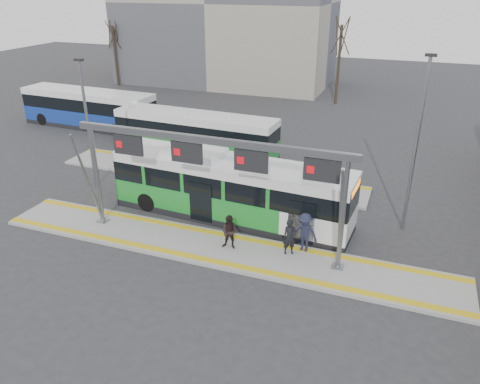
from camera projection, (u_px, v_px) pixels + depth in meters
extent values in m
plane|color=#2D2D30|center=(218.00, 250.00, 21.72)|extent=(120.00, 120.00, 0.00)
cube|color=gray|center=(218.00, 248.00, 21.69)|extent=(22.00, 3.00, 0.15)
cube|color=gray|center=(209.00, 175.00, 29.77)|extent=(20.00, 3.00, 0.15)
cube|color=gold|center=(227.00, 235.00, 22.64)|extent=(22.00, 0.35, 0.02)
cube|color=gold|center=(207.00, 260.00, 20.68)|extent=(22.00, 0.35, 0.02)
cube|color=gold|center=(216.00, 167.00, 30.71)|extent=(20.00, 0.35, 0.02)
cylinder|color=slate|center=(97.00, 176.00, 22.92)|extent=(0.20, 0.20, 5.05)
cube|color=slate|center=(103.00, 220.00, 23.97)|extent=(0.50, 0.50, 0.06)
cylinder|color=slate|center=(88.00, 181.00, 22.33)|extent=(0.12, 1.46, 4.90)
cylinder|color=slate|center=(343.00, 215.00, 19.12)|extent=(0.20, 0.20, 5.05)
cube|color=slate|center=(338.00, 266.00, 20.16)|extent=(0.50, 0.50, 0.06)
cylinder|color=slate|center=(340.00, 223.00, 18.52)|extent=(0.12, 1.46, 4.90)
cube|color=slate|center=(207.00, 140.00, 19.96)|extent=(13.00, 0.25, 0.30)
cube|color=black|center=(128.00, 145.00, 21.52)|extent=(1.50, 0.12, 0.95)
cube|color=red|center=(119.00, 144.00, 21.61)|extent=(0.32, 0.02, 0.32)
cube|color=black|center=(187.00, 153.00, 20.57)|extent=(1.50, 0.12, 0.95)
cube|color=red|center=(177.00, 152.00, 20.66)|extent=(0.32, 0.02, 0.32)
cube|color=black|center=(251.00, 161.00, 19.62)|extent=(1.50, 0.12, 0.95)
cube|color=red|center=(240.00, 160.00, 19.70)|extent=(0.32, 0.02, 0.32)
cube|color=black|center=(322.00, 171.00, 18.67)|extent=(1.50, 0.12, 0.95)
cube|color=red|center=(310.00, 170.00, 18.75)|extent=(0.32, 0.02, 0.32)
cube|color=gray|center=(226.00, 2.00, 53.04)|extent=(24.00, 12.00, 18.00)
cube|color=black|center=(231.00, 213.00, 24.66)|extent=(12.76, 3.47, 0.37)
cube|color=#1C822A|center=(231.00, 200.00, 24.33)|extent=(12.76, 3.47, 1.21)
cube|color=black|center=(231.00, 180.00, 23.86)|extent=(12.76, 3.39, 1.05)
cube|color=white|center=(231.00, 166.00, 23.53)|extent=(12.76, 3.47, 0.53)
cube|color=orange|center=(356.00, 189.00, 21.24)|extent=(0.17, 1.88, 0.29)
cube|color=white|center=(194.00, 152.00, 24.13)|extent=(3.27, 2.07, 0.32)
cylinder|color=black|center=(147.00, 202.00, 25.17)|extent=(1.07, 0.38, 1.05)
cylinder|color=black|center=(171.00, 185.00, 27.14)|extent=(1.07, 0.38, 1.05)
cylinder|color=black|center=(293.00, 233.00, 22.13)|extent=(1.07, 0.38, 1.05)
cylinder|color=black|center=(307.00, 212.00, 24.11)|extent=(1.07, 0.38, 1.05)
cube|color=black|center=(196.00, 152.00, 33.40)|extent=(11.87, 3.05, 0.34)
cube|color=#1C822A|center=(196.00, 142.00, 33.09)|extent=(11.87, 3.05, 1.13)
cube|color=black|center=(195.00, 128.00, 32.65)|extent=(11.86, 2.98, 0.98)
cube|color=white|center=(195.00, 117.00, 32.35)|extent=(11.87, 3.05, 0.49)
cylinder|color=black|center=(138.00, 145.00, 33.82)|extent=(0.99, 0.34, 0.98)
cylinder|color=black|center=(155.00, 136.00, 35.66)|extent=(0.99, 0.34, 0.98)
cylinder|color=black|center=(235.00, 160.00, 31.09)|extent=(0.99, 0.34, 0.98)
cylinder|color=black|center=(248.00, 149.00, 32.93)|extent=(0.99, 0.34, 0.98)
cube|color=black|center=(91.00, 125.00, 39.53)|extent=(11.86, 3.17, 0.36)
cube|color=navy|center=(90.00, 116.00, 39.21)|extent=(11.86, 3.17, 1.18)
cube|color=black|center=(88.00, 103.00, 38.75)|extent=(11.86, 3.09, 1.02)
cube|color=white|center=(87.00, 94.00, 38.43)|extent=(11.86, 3.17, 0.51)
cylinder|color=black|center=(43.00, 119.00, 39.90)|extent=(1.04, 0.36, 1.02)
cylinder|color=black|center=(62.00, 112.00, 41.82)|extent=(1.04, 0.36, 1.02)
cylinder|color=black|center=(116.00, 129.00, 37.16)|extent=(1.04, 0.36, 1.02)
cylinder|color=black|center=(133.00, 122.00, 39.09)|extent=(1.04, 0.36, 1.02)
imported|color=black|center=(290.00, 237.00, 20.83)|extent=(0.73, 0.65, 1.68)
imported|color=black|center=(230.00, 232.00, 21.26)|extent=(0.84, 0.68, 1.64)
imported|color=#1E2136|center=(305.00, 233.00, 20.99)|extent=(1.31, 0.88, 1.88)
cylinder|color=#382B21|center=(288.00, 64.00, 49.74)|extent=(0.28, 0.28, 6.28)
cylinder|color=#382B21|center=(338.00, 65.00, 45.29)|extent=(0.28, 0.28, 7.48)
cylinder|color=#382B21|center=(115.00, 56.00, 53.41)|extent=(0.28, 0.28, 6.58)
cylinder|color=slate|center=(88.00, 126.00, 26.83)|extent=(0.16, 0.16, 7.46)
cube|color=black|center=(79.00, 60.00, 25.27)|extent=(0.50, 0.25, 0.12)
cylinder|color=slate|center=(415.00, 149.00, 21.77)|extent=(0.16, 0.16, 8.50)
cube|color=black|center=(431.00, 55.00, 19.99)|extent=(0.50, 0.25, 0.12)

